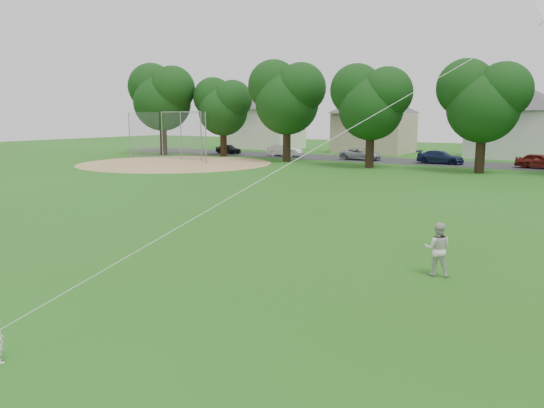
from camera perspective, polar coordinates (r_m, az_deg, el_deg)
The scene contains 8 objects.
ground at distance 13.07m, azimuth -10.50°, elevation -10.64°, with size 160.00×160.00×0.00m, color #275313.
street at distance 51.77m, azimuth 23.24°, elevation 3.81°, with size 90.00×7.00×0.01m, color #2D2D30.
dirt_infield at distance 50.69m, azimuth -10.32°, elevation 4.32°, with size 18.00×18.00×0.02m, color #9E7F51.
older_boy at distance 15.61m, azimuth 17.37°, elevation -4.65°, with size 0.74×0.58×1.53m, color silver.
kite at distance 11.85m, azimuth 5.57°, elevation 6.45°, with size 4.19×6.07×14.88m.
baseball_backstop at distance 54.88m, azimuth -10.17°, elevation 7.21°, with size 10.94×2.73×4.80m.
tree_row at distance 44.91m, azimuth 24.49°, elevation 11.13°, with size 81.15×9.56×11.09m.
house_row at distance 61.48m, azimuth 25.01°, elevation 8.87°, with size 77.23×13.86×9.58m.
Camera 1 is at (8.49, -8.87, 4.47)m, focal length 35.00 mm.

